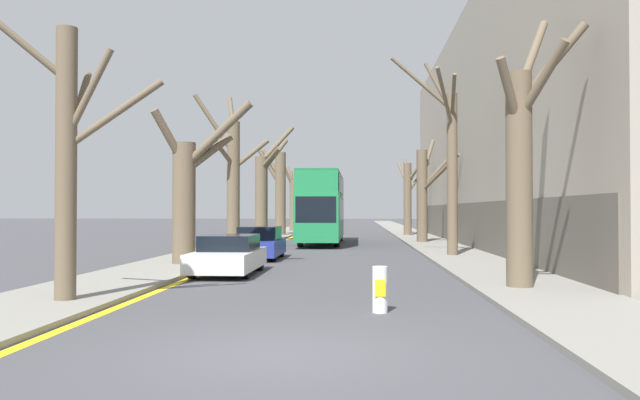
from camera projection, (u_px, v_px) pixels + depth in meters
name	position (u px, v px, depth m)	size (l,w,h in m)	color
ground_plane	(276.00, 353.00, 9.06)	(300.00, 300.00, 0.00)	#424247
sidewalk_left	(285.00, 232.00, 59.31)	(3.16, 120.00, 0.12)	gray
sidewalk_right	(406.00, 232.00, 58.61)	(3.16, 120.00, 0.12)	gray
building_facade_right	(543.00, 131.00, 37.38)	(10.08, 47.31, 13.76)	#9E9384
kerb_line_stripe	(304.00, 232.00, 59.20)	(0.24, 120.00, 0.01)	yellow
street_tree_left_0	(67.00, 153.00, 13.75)	(4.10, 1.91, 6.76)	brown
street_tree_left_1	(187.00, 194.00, 23.06)	(3.69, 1.64, 6.09)	brown
street_tree_left_2	(232.00, 178.00, 32.53)	(3.90, 2.86, 8.22)	brown
street_tree_left_3	(263.00, 191.00, 42.21)	(2.60, 3.98, 7.94)	brown
street_tree_left_4	(279.00, 190.00, 50.83)	(2.48, 2.57, 7.51)	brown
street_tree_left_5	(293.00, 202.00, 61.16)	(1.36, 2.19, 6.50)	brown
street_tree_right_0	(522.00, 161.00, 16.12)	(2.51, 3.80, 7.67)	brown
street_tree_right_1	(450.00, 162.00, 27.54)	(2.97, 2.56, 8.89)	brown
street_tree_right_2	(424.00, 192.00, 39.17)	(2.46, 4.29, 6.72)	brown
street_tree_right_3	(408.00, 193.00, 50.63)	(2.55, 3.84, 6.90)	brown
double_decker_bus	(322.00, 204.00, 39.02)	(2.46, 11.73, 4.36)	#1E7F47
parked_car_0	(228.00, 255.00, 20.40)	(1.88, 4.47, 1.27)	silver
parked_car_1	(259.00, 244.00, 26.78)	(1.85, 4.10, 1.39)	navy
traffic_bollard	(380.00, 289.00, 12.67)	(0.31, 0.32, 0.94)	white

